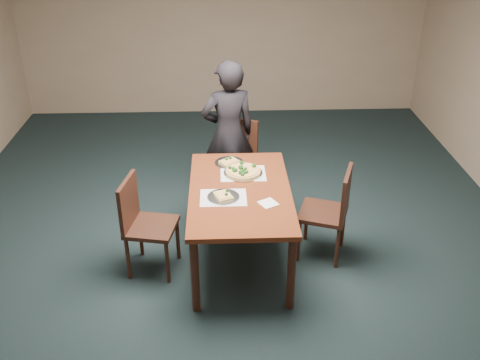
{
  "coord_description": "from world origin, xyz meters",
  "views": [
    {
      "loc": [
        -0.05,
        -3.98,
        3.09
      ],
      "look_at": [
        0.11,
        0.13,
        0.85
      ],
      "focal_mm": 40.0,
      "sensor_mm": 36.0,
      "label": 1
    }
  ],
  "objects_px": {
    "chair_far": "(236,156)",
    "diner": "(228,134)",
    "chair_right": "(332,208)",
    "slice_plate_far": "(229,162)",
    "slice_plate_near": "(223,196)",
    "chair_left": "(142,220)",
    "pizza_pan": "(243,171)",
    "dining_table": "(240,199)"
  },
  "relations": [
    {
      "from": "chair_far",
      "to": "diner",
      "type": "height_order",
      "value": "diner"
    },
    {
      "from": "chair_right",
      "to": "slice_plate_far",
      "type": "height_order",
      "value": "chair_right"
    },
    {
      "from": "slice_plate_near",
      "to": "chair_right",
      "type": "bearing_deg",
      "value": 9.48
    },
    {
      "from": "chair_right",
      "to": "diner",
      "type": "xyz_separation_m",
      "value": [
        -0.93,
        1.1,
        0.28
      ]
    },
    {
      "from": "chair_right",
      "to": "chair_left",
      "type": "bearing_deg",
      "value": -65.71
    },
    {
      "from": "chair_left",
      "to": "pizza_pan",
      "type": "relative_size",
      "value": 2.5
    },
    {
      "from": "slice_plate_near",
      "to": "slice_plate_far",
      "type": "xyz_separation_m",
      "value": [
        0.06,
        0.66,
        -0.0
      ]
    },
    {
      "from": "chair_left",
      "to": "pizza_pan",
      "type": "xyz_separation_m",
      "value": [
        0.91,
        0.41,
        0.26
      ]
    },
    {
      "from": "diner",
      "to": "slice_plate_far",
      "type": "relative_size",
      "value": 5.71
    },
    {
      "from": "chair_right",
      "to": "diner",
      "type": "relative_size",
      "value": 0.57
    },
    {
      "from": "chair_left",
      "to": "chair_right",
      "type": "height_order",
      "value": "same"
    },
    {
      "from": "dining_table",
      "to": "chair_left",
      "type": "xyz_separation_m",
      "value": [
        -0.87,
        -0.1,
        -0.14
      ]
    },
    {
      "from": "chair_right",
      "to": "slice_plate_far",
      "type": "bearing_deg",
      "value": -98.07
    },
    {
      "from": "dining_table",
      "to": "diner",
      "type": "xyz_separation_m",
      "value": [
        -0.08,
        1.14,
        0.14
      ]
    },
    {
      "from": "pizza_pan",
      "to": "slice_plate_near",
      "type": "xyz_separation_m",
      "value": [
        -0.19,
        -0.44,
        -0.01
      ]
    },
    {
      "from": "dining_table",
      "to": "pizza_pan",
      "type": "distance_m",
      "value": 0.33
    },
    {
      "from": "diner",
      "to": "slice_plate_near",
      "type": "bearing_deg",
      "value": 74.92
    },
    {
      "from": "dining_table",
      "to": "slice_plate_near",
      "type": "height_order",
      "value": "slice_plate_near"
    },
    {
      "from": "chair_left",
      "to": "chair_far",
      "type": "bearing_deg",
      "value": -23.66
    },
    {
      "from": "chair_left",
      "to": "diner",
      "type": "xyz_separation_m",
      "value": [
        0.79,
        1.23,
        0.28
      ]
    },
    {
      "from": "chair_far",
      "to": "chair_left",
      "type": "distance_m",
      "value": 1.54
    },
    {
      "from": "chair_left",
      "to": "slice_plate_near",
      "type": "xyz_separation_m",
      "value": [
        0.72,
        -0.03,
        0.25
      ]
    },
    {
      "from": "pizza_pan",
      "to": "slice_plate_near",
      "type": "distance_m",
      "value": 0.48
    },
    {
      "from": "chair_right",
      "to": "diner",
      "type": "distance_m",
      "value": 1.47
    },
    {
      "from": "dining_table",
      "to": "chair_left",
      "type": "bearing_deg",
      "value": -173.64
    },
    {
      "from": "slice_plate_far",
      "to": "dining_table",
      "type": "bearing_deg",
      "value": -80.92
    },
    {
      "from": "slice_plate_far",
      "to": "diner",
      "type": "bearing_deg",
      "value": 89.54
    },
    {
      "from": "slice_plate_far",
      "to": "pizza_pan",
      "type": "bearing_deg",
      "value": -61.04
    },
    {
      "from": "dining_table",
      "to": "slice_plate_near",
      "type": "distance_m",
      "value": 0.22
    },
    {
      "from": "chair_right",
      "to": "diner",
      "type": "bearing_deg",
      "value": -119.99
    },
    {
      "from": "dining_table",
      "to": "chair_far",
      "type": "distance_m",
      "value": 1.19
    },
    {
      "from": "chair_far",
      "to": "slice_plate_far",
      "type": "bearing_deg",
      "value": -73.81
    },
    {
      "from": "chair_far",
      "to": "diner",
      "type": "bearing_deg",
      "value": -129.52
    },
    {
      "from": "pizza_pan",
      "to": "chair_left",
      "type": "bearing_deg",
      "value": -155.94
    },
    {
      "from": "chair_far",
      "to": "diner",
      "type": "xyz_separation_m",
      "value": [
        -0.08,
        -0.04,
        0.28
      ]
    },
    {
      "from": "chair_left",
      "to": "diner",
      "type": "relative_size",
      "value": 0.57
    },
    {
      "from": "slice_plate_near",
      "to": "chair_far",
      "type": "bearing_deg",
      "value": 83.4
    },
    {
      "from": "dining_table",
      "to": "pizza_pan",
      "type": "bearing_deg",
      "value": 82.91
    },
    {
      "from": "chair_left",
      "to": "pizza_pan",
      "type": "height_order",
      "value": "chair_left"
    },
    {
      "from": "chair_far",
      "to": "chair_right",
      "type": "bearing_deg",
      "value": -29.52
    },
    {
      "from": "diner",
      "to": "slice_plate_far",
      "type": "xyz_separation_m",
      "value": [
        -0.0,
        -0.61,
        -0.04
      ]
    },
    {
      "from": "pizza_pan",
      "to": "slice_plate_far",
      "type": "height_order",
      "value": "pizza_pan"
    }
  ]
}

